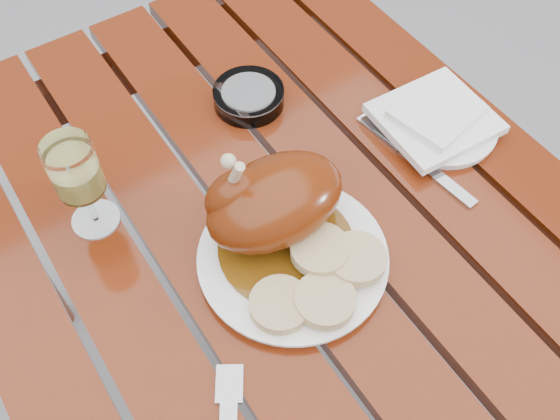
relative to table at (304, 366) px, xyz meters
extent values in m
cube|color=maroon|center=(0.00, 0.00, 0.00)|extent=(0.80, 1.20, 0.75)
cylinder|color=white|center=(-0.02, 0.02, 0.38)|extent=(0.32, 0.32, 0.02)
cylinder|color=#5F370A|center=(-0.02, 0.03, 0.39)|extent=(0.18, 0.18, 0.00)
ellipsoid|color=maroon|center=(-0.01, 0.07, 0.44)|extent=(0.19, 0.13, 0.09)
ellipsoid|color=maroon|center=(-0.05, 0.09, 0.46)|extent=(0.09, 0.06, 0.07)
cylinder|color=#C6B28C|center=(-0.06, 0.10, 0.48)|extent=(0.03, 0.04, 0.10)
cylinder|color=#CFB27E|center=(-0.08, -0.04, 0.40)|extent=(0.08, 0.08, 0.02)
cylinder|color=#CFB27E|center=(-0.03, -0.06, 0.40)|extent=(0.08, 0.08, 0.02)
cylinder|color=#CFB27E|center=(0.04, -0.04, 0.41)|extent=(0.08, 0.08, 0.02)
cylinder|color=#CFB27E|center=(0.00, -0.01, 0.41)|extent=(0.08, 0.08, 0.02)
cylinder|color=#D0C85E|center=(-0.21, 0.22, 0.45)|extent=(0.08, 0.08, 0.15)
cylinder|color=white|center=(0.30, 0.08, 0.38)|extent=(0.19, 0.19, 0.01)
cube|color=white|center=(0.29, 0.09, 0.40)|extent=(0.17, 0.16, 0.01)
cylinder|color=#B2B7BC|center=(0.08, 0.29, 0.39)|extent=(0.13, 0.13, 0.03)
cube|color=gray|center=(0.23, 0.04, 0.38)|extent=(0.04, 0.19, 0.01)
camera|label=1|loc=(-0.26, -0.31, 1.08)|focal=40.00mm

